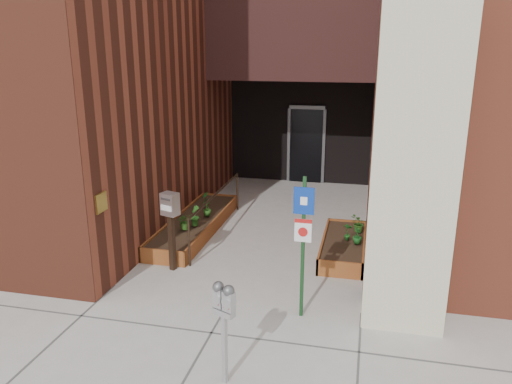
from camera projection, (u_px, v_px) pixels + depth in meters
The scene contains 14 objects.
ground at pixel (231, 299), 7.80m from camera, with size 80.00×80.00×0.00m, color #9E9991.
planter_left at pixel (195, 225), 10.63m from camera, with size 0.90×3.60×0.30m.
planter_right at pixel (343, 247), 9.48m from camera, with size 0.80×2.20×0.30m.
handrail at pixel (217, 200), 10.30m from camera, with size 0.04×3.34×0.90m.
parking_meter at pixel (224, 307), 5.60m from camera, with size 0.29×0.20×1.28m.
sign_post at pixel (303, 233), 6.95m from camera, with size 0.29×0.07×2.11m.
payment_dropbox at pixel (170, 215), 8.54m from camera, with size 0.33×0.28×1.41m.
shrub_left_a at pixel (185, 221), 9.87m from camera, with size 0.30×0.30×0.33m, color #2B5E1B.
shrub_left_b at pixel (195, 216), 10.08m from camera, with size 0.22×0.22×0.40m, color #215518.
shrub_left_c at pixel (207, 208), 10.66m from camera, with size 0.18×0.18×0.32m, color #255618.
shrub_left_d at pixel (205, 199), 11.28m from camera, with size 0.18×0.18×0.34m, color #185619.
shrub_right_a at pixel (357, 236), 9.17m from camera, with size 0.17×0.17×0.30m, color #164F19.
shrub_right_b at pixel (348, 232), 9.30m from camera, with size 0.18×0.18×0.34m, color #1C621D.
shrub_right_c at pixel (359, 224), 9.72m from camera, with size 0.30×0.30×0.33m, color #295D1A.
Camera 1 is at (1.96, -6.75, 3.81)m, focal length 35.00 mm.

